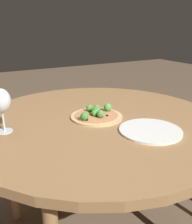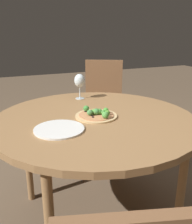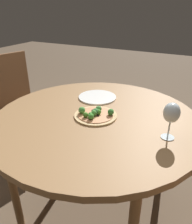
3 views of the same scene
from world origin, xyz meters
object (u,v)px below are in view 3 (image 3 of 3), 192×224
object	(u,v)px
pizza	(96,114)
plate_near	(97,97)
chair_2	(19,104)
wine_glass	(172,114)

from	to	relation	value
pizza	plate_near	distance (m)	0.30
chair_2	plate_near	bearing A→B (deg)	-75.31
chair_2	pizza	world-z (taller)	chair_2
pizza	wine_glass	distance (m)	0.46
pizza	chair_2	bearing A→B (deg)	73.09
chair_2	plate_near	world-z (taller)	chair_2
pizza	wine_glass	size ratio (longest dim) A/B	1.34
chair_2	wine_glass	world-z (taller)	chair_2
pizza	wine_glass	xyz separation A→B (m)	(-0.04, -0.44, 0.12)
wine_glass	plate_near	distance (m)	0.66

